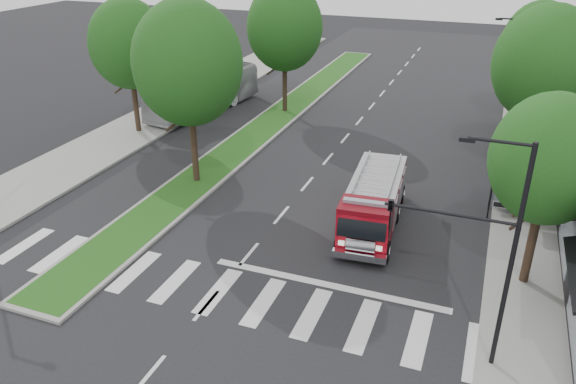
% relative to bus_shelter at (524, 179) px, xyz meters
% --- Properties ---
extents(ground, '(140.00, 140.00, 0.00)m').
position_rel_bus_shelter_xyz_m(ground, '(-11.20, -8.15, -2.04)').
color(ground, black).
rests_on(ground, ground).
extents(sidewalk_right, '(5.00, 80.00, 0.15)m').
position_rel_bus_shelter_xyz_m(sidewalk_right, '(1.30, 1.85, -1.96)').
color(sidewalk_right, gray).
rests_on(sidewalk_right, ground).
extents(sidewalk_left, '(5.00, 80.00, 0.15)m').
position_rel_bus_shelter_xyz_m(sidewalk_left, '(-25.70, 1.85, -1.96)').
color(sidewalk_left, gray).
rests_on(sidewalk_left, ground).
extents(median, '(3.00, 50.00, 0.15)m').
position_rel_bus_shelter_xyz_m(median, '(-17.20, 9.85, -1.96)').
color(median, gray).
rests_on(median, ground).
extents(bus_shelter, '(3.20, 1.60, 2.61)m').
position_rel_bus_shelter_xyz_m(bus_shelter, '(0.00, 0.00, 0.00)').
color(bus_shelter, black).
rests_on(bus_shelter, ground).
extents(tree_right_near, '(4.40, 4.40, 8.05)m').
position_rel_bus_shelter_xyz_m(tree_right_near, '(0.30, -6.15, 3.47)').
color(tree_right_near, black).
rests_on(tree_right_near, ground).
extents(tree_right_mid, '(5.60, 5.60, 9.72)m').
position_rel_bus_shelter_xyz_m(tree_right_mid, '(0.30, 5.85, 4.45)').
color(tree_right_mid, black).
rests_on(tree_right_mid, ground).
extents(tree_right_far, '(5.00, 5.00, 8.73)m').
position_rel_bus_shelter_xyz_m(tree_right_far, '(0.30, 15.85, 3.80)').
color(tree_right_far, black).
rests_on(tree_right_far, ground).
extents(tree_median_near, '(5.80, 5.80, 10.16)m').
position_rel_bus_shelter_xyz_m(tree_median_near, '(-17.20, -2.15, 4.77)').
color(tree_median_near, black).
rests_on(tree_median_near, ground).
extents(tree_median_far, '(5.60, 5.60, 9.72)m').
position_rel_bus_shelter_xyz_m(tree_median_far, '(-17.20, 11.85, 4.45)').
color(tree_median_far, black).
rests_on(tree_median_far, ground).
extents(tree_left_mid, '(5.20, 5.20, 9.16)m').
position_rel_bus_shelter_xyz_m(tree_left_mid, '(-25.20, 3.85, 4.12)').
color(tree_left_mid, black).
rests_on(tree_left_mid, ground).
extents(streetlight_right_near, '(4.08, 0.22, 8.00)m').
position_rel_bus_shelter_xyz_m(streetlight_right_near, '(-1.59, -11.65, 2.63)').
color(streetlight_right_near, black).
rests_on(streetlight_right_near, ground).
extents(streetlight_right_far, '(2.11, 0.20, 8.00)m').
position_rel_bus_shelter_xyz_m(streetlight_right_far, '(-0.85, 11.85, 2.44)').
color(streetlight_right_far, black).
rests_on(streetlight_right_far, ground).
extents(fire_engine, '(2.91, 7.92, 2.69)m').
position_rel_bus_shelter_xyz_m(fire_engine, '(-6.63, -3.63, -0.75)').
color(fire_engine, '#61050D').
rests_on(fire_engine, ground).
extents(city_bus, '(4.62, 11.45, 3.11)m').
position_rel_bus_shelter_xyz_m(city_bus, '(-23.20, 9.97, -0.49)').
color(city_bus, '#AFB0B4').
rests_on(city_bus, ground).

